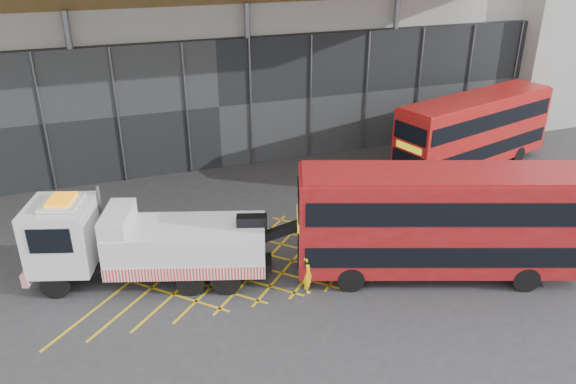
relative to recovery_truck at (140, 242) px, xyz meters
name	(u,v)px	position (x,y,z in m)	size (l,w,h in m)	color
ground_plane	(238,261)	(4.19, 0.07, -1.88)	(120.00, 120.00, 0.00)	#2D2D30
road_markings	(271,255)	(5.79, 0.07, -1.87)	(19.96, 7.16, 0.01)	gold
construction_building	(190,8)	(6.11, 18.47, 7.10)	(55.00, 23.97, 18.00)	gray
recovery_truck	(140,242)	(0.00, 0.00, 0.00)	(11.54, 5.65, 4.06)	black
bus_towed	(441,219)	(12.12, -3.84, 0.86)	(12.29, 6.67, 4.92)	maroon
bus_second	(474,129)	(20.98, 5.87, 0.75)	(11.89, 5.78, 4.73)	#9E0F0C
worker	(307,273)	(6.36, -3.15, -1.00)	(0.64, 0.42, 1.74)	yellow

